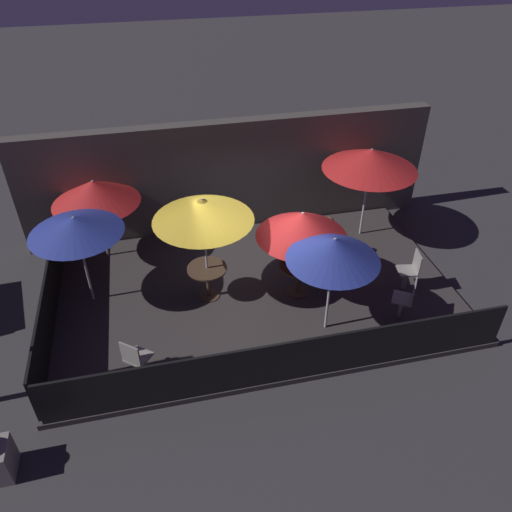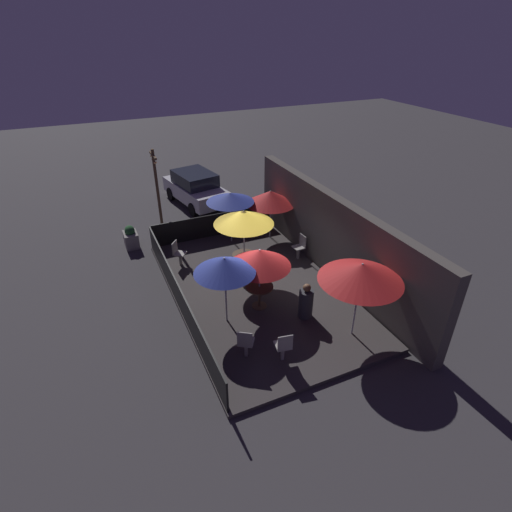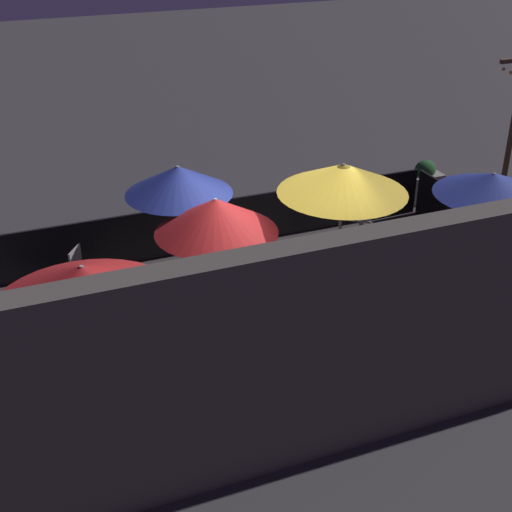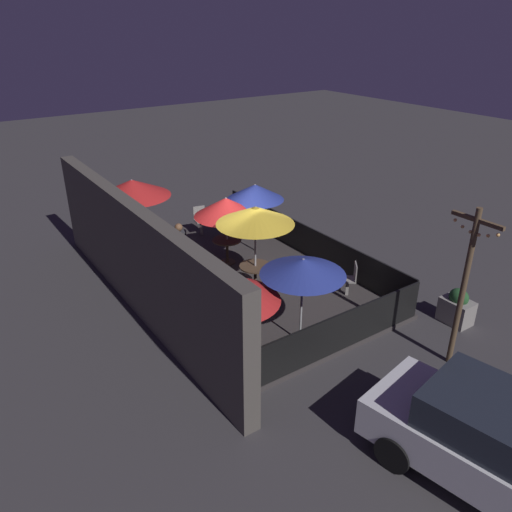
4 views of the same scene
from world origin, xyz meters
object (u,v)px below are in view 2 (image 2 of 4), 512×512
object	(u,v)px
patio_umbrella_1	(244,217)
planter_box	(131,238)
patio_umbrella_5	(361,272)
patio_chair_2	(284,346)
patron_0	(306,303)
patio_chair_1	(178,252)
light_post	(157,187)
parked_car_0	(195,188)
patio_umbrella_2	(270,197)
patio_umbrella_4	(224,265)
dining_table_1	(244,259)
dining_table_0	(259,291)
patio_umbrella_3	(230,198)
patio_umbrella_0	(260,258)
patio_chair_3	(300,246)
patio_chair_0	(246,342)

from	to	relation	value
patio_umbrella_1	planter_box	xyz separation A→B (m)	(-3.88, -3.30, -1.90)
patio_umbrella_5	patio_chair_2	xyz separation A→B (m)	(0.16, -2.31, -1.56)
patron_0	patio_chair_1	bearing A→B (deg)	54.48
light_post	parked_car_0	bearing A→B (deg)	135.97
patio_umbrella_1	patio_umbrella_2	size ratio (longest dim) A/B	1.20
patio_umbrella_2	patio_umbrella_4	distance (m)	5.60
dining_table_1	dining_table_0	bearing A→B (deg)	-9.10
patio_umbrella_4	light_post	bearing A→B (deg)	-176.90
patio_umbrella_3	patio_umbrella_4	bearing A→B (deg)	-22.71
patio_chair_2	parked_car_0	xyz separation A→B (m)	(-11.41, 1.08, 0.19)
patio_umbrella_2	planter_box	xyz separation A→B (m)	(-1.70, -5.35, -1.45)
patio_umbrella_1	dining_table_1	size ratio (longest dim) A/B	2.87
patio_umbrella_3	planter_box	distance (m)	4.33
patio_umbrella_3	patron_0	world-z (taller)	patio_umbrella_3
patio_umbrella_1	dining_table_0	size ratio (longest dim) A/B	2.82
patio_umbrella_5	patron_0	xyz separation A→B (m)	(-1.23, -0.83, -1.58)
patio_umbrella_4	patio_umbrella_5	world-z (taller)	patio_umbrella_5
patio_umbrella_5	light_post	xyz separation A→B (m)	(-8.96, -3.44, -0.20)
patio_umbrella_1	dining_table_0	bearing A→B (deg)	-9.10
patio_umbrella_0	patio_umbrella_4	bearing A→B (deg)	-78.91
patio_chair_1	patio_chair_3	distance (m)	4.49
parked_car_0	dining_table_0	bearing A→B (deg)	-15.13
patio_umbrella_4	patio_chair_0	size ratio (longest dim) A/B	2.27
patio_umbrella_4	patron_0	world-z (taller)	patio_umbrella_4
dining_table_1	planter_box	distance (m)	5.11
patio_umbrella_0	light_post	size ratio (longest dim) A/B	0.57
patio_umbrella_1	patio_chair_2	size ratio (longest dim) A/B	2.53
patio_umbrella_2	parked_car_0	world-z (taller)	patio_umbrella_2
patio_umbrella_2	patio_chair_1	size ratio (longest dim) A/B	2.20
patio_chair_0	patio_chair_3	distance (m)	5.53
light_post	parked_car_0	size ratio (longest dim) A/B	0.85
patio_umbrella_5	patio_chair_2	bearing A→B (deg)	-86.10
patio_umbrella_2	patio_umbrella_5	distance (m)	6.39
patron_0	patio_umbrella_4	bearing A→B (deg)	94.24
patio_umbrella_1	patio_chair_1	xyz separation A→B (m)	(-1.57, -1.96, -1.69)
patio_chair_3	patron_0	xyz separation A→B (m)	(3.09, -1.55, -0.02)
patio_umbrella_3	patio_chair_3	distance (m)	3.27
patio_umbrella_5	patio_chair_1	distance (m)	6.94
patron_0	patio_chair_3	bearing A→B (deg)	-3.10
patio_chair_2	planter_box	size ratio (longest dim) A/B	1.03
patio_umbrella_2	dining_table_1	world-z (taller)	patio_umbrella_2
patio_chair_3	parked_car_0	xyz separation A→B (m)	(-6.94, -1.94, 0.20)
patio_chair_0	light_post	xyz separation A→B (m)	(-8.60, -0.29, 1.36)
patio_umbrella_0	light_post	xyz separation A→B (m)	(-6.72, -1.55, 0.12)
patio_umbrella_1	patio_chair_0	size ratio (longest dim) A/B	2.53
patio_umbrella_5	patio_umbrella_0	bearing A→B (deg)	-139.84
patio_umbrella_3	dining_table_0	xyz separation A→B (m)	(4.41, -0.77, -1.30)
patio_chair_0	patio_umbrella_2	bearing A→B (deg)	2.63
patio_umbrella_2	patio_chair_0	world-z (taller)	patio_umbrella_2
patio_umbrella_2	light_post	size ratio (longest dim) A/B	0.57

